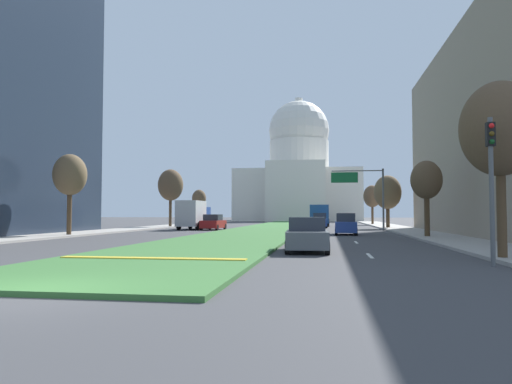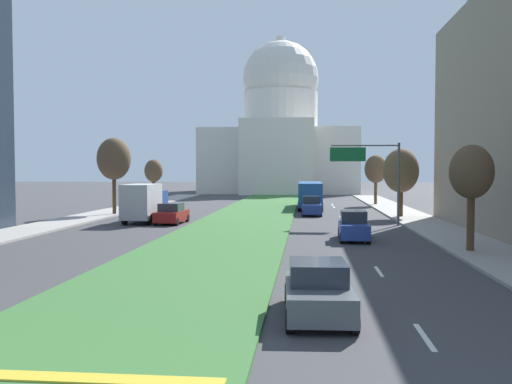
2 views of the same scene
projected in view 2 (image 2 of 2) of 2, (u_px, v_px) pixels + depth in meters
ground_plane at (255, 213)px, 54.80m from camera, size 260.00×260.00×0.00m
grass_median at (250, 217)px, 49.71m from camera, size 7.96×92.00×0.14m
median_curb_nose at (53, 377)px, 11.19m from camera, size 7.17×0.50×0.04m
lane_dashes_right at (347, 226)px, 42.31m from camera, size 0.16×55.95×0.01m
sidewalk_left at (72, 221)px, 46.01m from camera, size 4.00×92.00×0.15m
sidewalk_right at (426, 224)px, 43.25m from camera, size 4.00×92.00×0.15m
capitol_building at (280, 135)px, 104.51m from camera, size 28.73×26.03×29.82m
overhead_guide_sign at (373, 166)px, 42.80m from camera, size 5.47×0.20×6.50m
street_tree_right_mid at (471, 173)px, 28.53m from camera, size 2.28×2.28×5.72m
street_tree_left_far at (114, 159)px, 51.94m from camera, size 3.21×3.21×7.43m
street_tree_right_far at (401, 171)px, 49.30m from camera, size 3.21×3.21×6.31m
street_tree_left_distant at (154, 172)px, 68.22m from camera, size 2.28×2.28×5.64m
street_tree_right_distant at (376, 169)px, 66.48m from camera, size 2.73×2.73×6.16m
sedan_lead_stopped at (318, 291)px, 16.36m from camera, size 2.17×4.31×1.65m
sedan_midblock at (354, 227)px, 33.97m from camera, size 1.91×4.32×1.83m
sedan_distant at (172, 214)px, 44.15m from camera, size 2.12×4.21×1.69m
sedan_far_horizon at (312, 206)px, 52.29m from camera, size 1.95×4.62×1.85m
box_truck_delivery at (145, 202)px, 45.32m from camera, size 2.40×6.40×3.20m
city_bus at (310, 193)px, 60.76m from camera, size 2.62×11.00×2.95m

